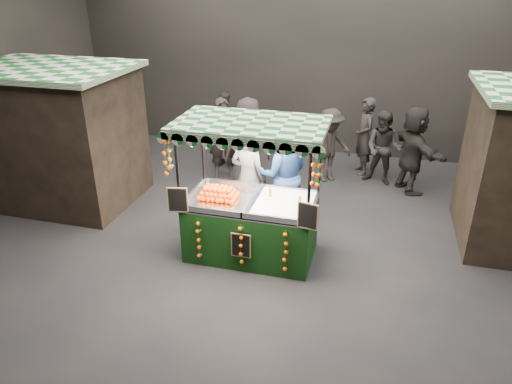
# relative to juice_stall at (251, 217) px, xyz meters

# --- Properties ---
(ground) EXTENTS (12.00, 12.00, 0.00)m
(ground) POSITION_rel_juice_stall_xyz_m (0.26, 0.08, -0.69)
(ground) COLOR black
(ground) RESTS_ON ground
(market_hall) EXTENTS (12.10, 10.10, 5.05)m
(market_hall) POSITION_rel_juice_stall_xyz_m (0.26, 0.08, 2.70)
(market_hall) COLOR black
(market_hall) RESTS_ON ground
(neighbour_stall_left) EXTENTS (3.00, 2.20, 2.60)m
(neighbour_stall_left) POSITION_rel_juice_stall_xyz_m (-4.14, 1.08, 0.62)
(neighbour_stall_left) COLOR black
(neighbour_stall_left) RESTS_ON ground
(juice_stall) EXTENTS (2.28, 1.34, 2.21)m
(juice_stall) POSITION_rel_juice_stall_xyz_m (0.00, 0.00, 0.00)
(juice_stall) COLOR black
(juice_stall) RESTS_ON ground
(vendor_grey) EXTENTS (0.70, 0.52, 1.74)m
(vendor_grey) POSITION_rel_juice_stall_xyz_m (-0.35, 1.05, 0.18)
(vendor_grey) COLOR gray
(vendor_grey) RESTS_ON ground
(vendor_blue) EXTENTS (1.11, 0.97, 1.93)m
(vendor_blue) POSITION_rel_juice_stall_xyz_m (0.26, 1.14, 0.28)
(vendor_blue) COLOR navy
(vendor_blue) RESTS_ON ground
(shopper_0) EXTENTS (0.75, 0.63, 1.74)m
(shopper_0) POSITION_rel_juice_stall_xyz_m (-1.44, 2.93, 0.18)
(shopper_0) COLOR #282321
(shopper_0) RESTS_ON ground
(shopper_1) EXTENTS (0.91, 0.80, 1.57)m
(shopper_1) POSITION_rel_juice_stall_xyz_m (1.91, 3.42, 0.10)
(shopper_1) COLOR black
(shopper_1) RESTS_ON ground
(shopper_2) EXTENTS (1.01, 0.42, 1.73)m
(shopper_2) POSITION_rel_juice_stall_xyz_m (-1.57, 3.52, 0.18)
(shopper_2) COLOR black
(shopper_2) RESTS_ON ground
(shopper_3) EXTENTS (1.17, 1.09, 1.59)m
(shopper_3) POSITION_rel_juice_stall_xyz_m (0.80, 3.29, 0.11)
(shopper_3) COLOR black
(shopper_3) RESTS_ON ground
(shopper_4) EXTENTS (1.12, 0.96, 1.93)m
(shopper_4) POSITION_rel_juice_stall_xyz_m (-0.72, 2.37, 0.28)
(shopper_4) COLOR #2B2523
(shopper_4) RESTS_ON ground
(shopper_5) EXTENTS (1.23, 1.70, 1.78)m
(shopper_5) POSITION_rel_juice_stall_xyz_m (2.48, 3.20, 0.20)
(shopper_5) COLOR black
(shopper_5) RESTS_ON ground
(shopper_6) EXTENTS (0.61, 0.73, 1.71)m
(shopper_6) POSITION_rel_juice_stall_xyz_m (1.48, 3.90, 0.17)
(shopper_6) COLOR black
(shopper_6) RESTS_ON ground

